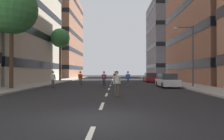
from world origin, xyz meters
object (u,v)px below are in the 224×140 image
(skater_2, at_px, (117,82))
(street_tree_mid, at_px, (60,38))
(skater_4, at_px, (104,78))
(skater_1, at_px, (128,78))
(parked_car_mid, at_px, (150,78))
(parked_car_near, at_px, (167,81))
(street_tree_near, at_px, (12,8))
(skater_3, at_px, (115,76))
(streetlamp_right, at_px, (189,49))
(skater_0, at_px, (53,79))
(skater_5, at_px, (80,78))

(skater_2, bearing_deg, street_tree_mid, 114.56)
(skater_2, distance_m, skater_4, 9.22)
(skater_1, xyz_separation_m, skater_4, (-2.82, -1.12, 0.00))
(street_tree_mid, bearing_deg, parked_car_mid, -8.69)
(parked_car_mid, distance_m, skater_4, 12.79)
(parked_car_near, distance_m, street_tree_near, 17.59)
(skater_1, height_order, skater_3, same)
(skater_3, distance_m, skater_4, 10.43)
(parked_car_near, distance_m, streetlamp_right, 4.14)
(skater_4, bearing_deg, skater_3, 83.37)
(street_tree_mid, xyz_separation_m, streetlamp_right, (18.00, -14.34, -3.56))
(street_tree_mid, height_order, skater_2, street_tree_mid)
(street_tree_mid, bearing_deg, skater_0, -77.30)
(parked_car_mid, distance_m, skater_0, 17.63)
(street_tree_near, xyz_separation_m, skater_3, (9.90, 14.36, -6.81))
(skater_5, bearing_deg, skater_3, 66.99)
(parked_car_near, height_order, skater_1, skater_1)
(skater_2, bearing_deg, parked_car_near, 56.15)
(streetlamp_right, relative_size, skater_1, 3.65)
(parked_car_mid, distance_m, street_tree_mid, 17.40)
(parked_car_mid, bearing_deg, streetlamp_right, -79.33)
(parked_car_near, bearing_deg, skater_1, 156.42)
(parked_car_near, distance_m, skater_4, 7.10)
(skater_2, bearing_deg, skater_1, 82.33)
(street_tree_near, relative_size, skater_1, 5.72)
(skater_2, bearing_deg, skater_0, 133.14)
(parked_car_near, xyz_separation_m, skater_0, (-12.38, -1.15, 0.29))
(street_tree_mid, xyz_separation_m, skater_3, (9.90, -2.72, -6.68))
(parked_car_near, relative_size, skater_1, 2.47)
(street_tree_mid, bearing_deg, skater_2, -65.44)
(parked_car_near, bearing_deg, skater_2, -123.85)
(street_tree_near, bearing_deg, parked_car_near, 11.71)
(street_tree_mid, relative_size, skater_2, 5.26)
(parked_car_mid, distance_m, skater_1, 10.45)
(skater_1, distance_m, skater_4, 3.03)
(street_tree_mid, height_order, streetlamp_right, street_tree_mid)
(skater_3, xyz_separation_m, skater_4, (-1.20, -10.36, 0.00))
(parked_car_near, height_order, street_tree_near, street_tree_near)
(parked_car_mid, xyz_separation_m, skater_3, (-5.85, -0.31, 0.32))
(street_tree_mid, distance_m, skater_0, 16.74)
(street_tree_near, height_order, skater_5, street_tree_near)
(parked_car_near, relative_size, skater_3, 2.47)
(street_tree_mid, relative_size, streetlamp_right, 1.44)
(street_tree_near, bearing_deg, skater_0, 32.12)
(street_tree_mid, height_order, skater_3, street_tree_mid)
(skater_3, bearing_deg, streetlamp_right, -55.14)
(parked_car_mid, height_order, streetlamp_right, streetlamp_right)
(skater_0, relative_size, skater_5, 1.00)
(skater_3, relative_size, skater_4, 1.00)
(street_tree_mid, height_order, skater_4, street_tree_mid)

